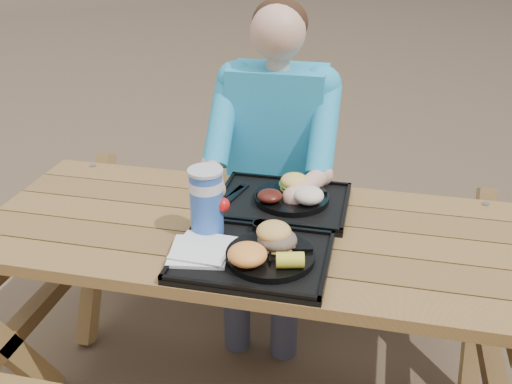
# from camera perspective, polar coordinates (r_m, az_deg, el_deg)

# --- Properties ---
(picnic_table) EXTENTS (1.80, 1.49, 0.75)m
(picnic_table) POSITION_cam_1_polar(r_m,az_deg,el_deg) (2.07, -0.00, -12.61)
(picnic_table) COLOR #999999
(picnic_table) RESTS_ON ground
(tray_near) EXTENTS (0.45, 0.35, 0.02)m
(tray_near) POSITION_cam_1_polar(r_m,az_deg,el_deg) (1.68, -0.38, -6.63)
(tray_near) COLOR black
(tray_near) RESTS_ON picnic_table
(tray_far) EXTENTS (0.45, 0.35, 0.02)m
(tray_far) POSITION_cam_1_polar(r_m,az_deg,el_deg) (1.99, 2.66, -1.10)
(tray_far) COLOR black
(tray_far) RESTS_ON picnic_table
(plate_near) EXTENTS (0.26, 0.26, 0.02)m
(plate_near) POSITION_cam_1_polar(r_m,az_deg,el_deg) (1.66, 1.44, -6.37)
(plate_near) COLOR black
(plate_near) RESTS_ON tray_near
(plate_far) EXTENTS (0.26, 0.26, 0.02)m
(plate_far) POSITION_cam_1_polar(r_m,az_deg,el_deg) (1.98, 3.57, -0.55)
(plate_far) COLOR black
(plate_far) RESTS_ON tray_far
(napkin_stack) EXTENTS (0.19, 0.19, 0.02)m
(napkin_stack) POSITION_cam_1_polar(r_m,az_deg,el_deg) (1.69, -5.70, -5.83)
(napkin_stack) COLOR white
(napkin_stack) RESTS_ON tray_near
(soda_cup) EXTENTS (0.10, 0.10, 0.21)m
(soda_cup) POSITION_cam_1_polar(r_m,az_deg,el_deg) (1.75, -4.97, -1.11)
(soda_cup) COLOR #174AB2
(soda_cup) RESTS_ON tray_near
(condiment_bbq) EXTENTS (0.06, 0.06, 0.03)m
(condiment_bbq) POSITION_cam_1_polar(r_m,az_deg,el_deg) (1.78, 0.52, -3.57)
(condiment_bbq) COLOR black
(condiment_bbq) RESTS_ON tray_near
(condiment_mustard) EXTENTS (0.06, 0.06, 0.03)m
(condiment_mustard) POSITION_cam_1_polar(r_m,az_deg,el_deg) (1.76, 2.32, -4.03)
(condiment_mustard) COLOR gold
(condiment_mustard) RESTS_ON tray_near
(sandwich) EXTENTS (0.11, 0.11, 0.11)m
(sandwich) POSITION_cam_1_polar(r_m,az_deg,el_deg) (1.65, 2.16, -3.79)
(sandwich) COLOR #E8AC52
(sandwich) RESTS_ON plate_near
(mac_cheese) EXTENTS (0.11, 0.11, 0.06)m
(mac_cheese) POSITION_cam_1_polar(r_m,az_deg,el_deg) (1.59, -0.87, -6.26)
(mac_cheese) COLOR #FFA143
(mac_cheese) RESTS_ON plate_near
(corn_cob) EXTENTS (0.09, 0.09, 0.05)m
(corn_cob) POSITION_cam_1_polar(r_m,az_deg,el_deg) (1.58, 3.42, -6.80)
(corn_cob) COLOR yellow
(corn_cob) RESTS_ON plate_near
(cutlery_far) EXTENTS (0.07, 0.17, 0.01)m
(cutlery_far) POSITION_cam_1_polar(r_m,az_deg,el_deg) (2.02, -2.17, -0.26)
(cutlery_far) COLOR black
(cutlery_far) RESTS_ON tray_far
(burger) EXTENTS (0.10, 0.10, 0.09)m
(burger) POSITION_cam_1_polar(r_m,az_deg,el_deg) (2.00, 3.86, 1.43)
(burger) COLOR #F7CA57
(burger) RESTS_ON plate_far
(baked_beans) EXTENTS (0.09, 0.09, 0.04)m
(baked_beans) POSITION_cam_1_polar(r_m,az_deg,el_deg) (1.93, 1.38, -0.39)
(baked_beans) COLOR #47140E
(baked_beans) RESTS_ON plate_far
(potato_salad) EXTENTS (0.10, 0.10, 0.06)m
(potato_salad) POSITION_cam_1_polar(r_m,az_deg,el_deg) (1.92, 5.29, -0.32)
(potato_salad) COLOR white
(potato_salad) RESTS_ON plate_far
(diner) EXTENTS (0.48, 0.84, 1.28)m
(diner) POSITION_cam_1_polar(r_m,az_deg,el_deg) (2.41, 2.01, 0.90)
(diner) COLOR #18AD9C
(diner) RESTS_ON ground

